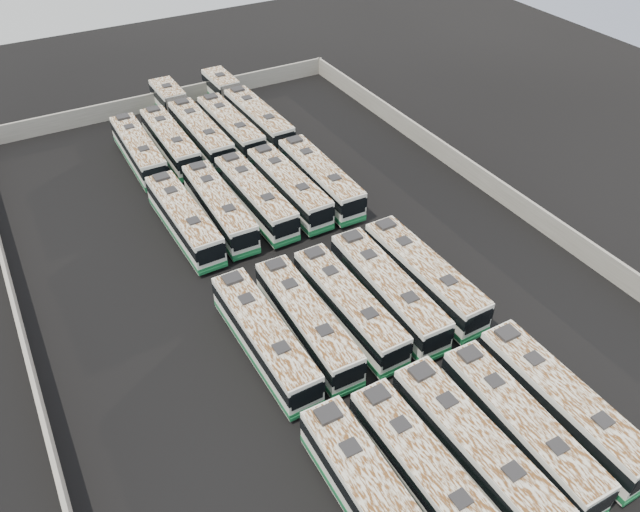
{
  "coord_description": "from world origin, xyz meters",
  "views": [
    {
      "loc": [
        -18.8,
        -37.41,
        34.73
      ],
      "look_at": [
        1.36,
        -1.35,
        1.6
      ],
      "focal_mm": 35.0,
      "sensor_mm": 36.0,
      "label": 1
    }
  ],
  "objects": [
    {
      "name": "bus_front_far_right",
      "position": [
        7.38,
        -22.73,
        1.88
      ],
      "size": [
        2.85,
        13.08,
        3.68
      ],
      "rotation": [
        0.0,
        0.0,
        0.01
      ],
      "color": "white",
      "rests_on": "ground"
    },
    {
      "name": "ground",
      "position": [
        0.0,
        0.0,
        0.0
      ],
      "size": [
        140.0,
        140.0,
        0.0
      ],
      "primitive_type": "plane",
      "color": "black",
      "rests_on": "ground"
    },
    {
      "name": "bus_midback_far_right",
      "position": [
        7.26,
        9.2,
        1.9
      ],
      "size": [
        2.9,
        13.23,
        3.73
      ],
      "rotation": [
        0.0,
        0.0,
        -0.01
      ],
      "color": "white",
      "rests_on": "ground"
    },
    {
      "name": "bus_back_center",
      "position": [
        0.15,
        27.33,
        1.9
      ],
      "size": [
        2.96,
        20.55,
        3.72
      ],
      "rotation": [
        0.0,
        0.0,
        0.01
      ],
      "color": "white",
      "rests_on": "ground"
    },
    {
      "name": "bus_back_right",
      "position": [
        3.71,
        23.63,
        1.87
      ],
      "size": [
        3.01,
        13.04,
        3.66
      ],
      "rotation": [
        0.0,
        0.0,
        0.02
      ],
      "color": "white",
      "rests_on": "ground"
    },
    {
      "name": "bus_front_center",
      "position": [
        0.19,
        -22.67,
        1.9
      ],
      "size": [
        3.12,
        13.22,
        3.71
      ],
      "rotation": [
        0.0,
        0.0,
        0.03
      ],
      "color": "white",
      "rests_on": "ground"
    },
    {
      "name": "bus_midback_far_left",
      "position": [
        -7.0,
        9.08,
        1.87
      ],
      "size": [
        3.02,
        13.01,
        3.65
      ],
      "rotation": [
        0.0,
        0.0,
        0.02
      ],
      "color": "white",
      "rests_on": "ground"
    },
    {
      "name": "bus_back_far_left",
      "position": [
        -6.89,
        23.73,
        1.83
      ],
      "size": [
        2.8,
        12.7,
        3.57
      ],
      "rotation": [
        0.0,
        0.0,
        -0.01
      ],
      "color": "white",
      "rests_on": "ground"
    },
    {
      "name": "bus_midback_right",
      "position": [
        3.79,
        9.28,
        1.87
      ],
      "size": [
        2.98,
        12.99,
        3.65
      ],
      "rotation": [
        0.0,
        0.0,
        0.02
      ],
      "color": "white",
      "rests_on": "ground"
    },
    {
      "name": "bus_midfront_left",
      "position": [
        -3.45,
        -7.91,
        1.84
      ],
      "size": [
        2.94,
        12.82,
        3.6
      ],
      "rotation": [
        0.0,
        0.0,
        -0.02
      ],
      "color": "white",
      "rests_on": "ground"
    },
    {
      "name": "bus_midfront_far_left",
      "position": [
        -6.95,
        -7.92,
        1.86
      ],
      "size": [
        2.89,
        12.97,
        3.65
      ],
      "rotation": [
        0.0,
        0.0,
        0.01
      ],
      "color": "white",
      "rests_on": "ground"
    },
    {
      "name": "bus_back_far_right",
      "position": [
        7.22,
        27.43,
        1.88
      ],
      "size": [
        3.22,
        20.38,
        3.69
      ],
      "rotation": [
        0.0,
        0.0,
        0.02
      ],
      "color": "white",
      "rests_on": "ground"
    },
    {
      "name": "perimeter_wall",
      "position": [
        0.0,
        0.0,
        1.1
      ],
      "size": [
        45.2,
        73.2,
        2.2
      ],
      "color": "slate",
      "rests_on": "ground"
    },
    {
      "name": "bus_midfront_center",
      "position": [
        0.14,
        -8.04,
        1.83
      ],
      "size": [
        2.89,
        12.73,
        3.58
      ],
      "rotation": [
        0.0,
        0.0,
        0.02
      ],
      "color": "white",
      "rests_on": "ground"
    },
    {
      "name": "bus_front_far_left",
      "position": [
        -6.96,
        -22.69,
        1.92
      ],
      "size": [
        2.93,
        13.33,
        3.75
      ],
      "rotation": [
        0.0,
        0.0,
        -0.01
      ],
      "color": "white",
      "rests_on": "ground"
    },
    {
      "name": "bus_front_right",
      "position": [
        3.78,
        -22.75,
        1.83
      ],
      "size": [
        2.91,
        12.74,
        3.58
      ],
      "rotation": [
        0.0,
        0.0,
        -0.02
      ],
      "color": "white",
      "rests_on": "ground"
    },
    {
      "name": "bus_front_left",
      "position": [
        -3.37,
        -22.6,
        1.84
      ],
      "size": [
        2.83,
        12.78,
        3.6
      ],
      "rotation": [
        0.0,
        0.0,
        0.01
      ],
      "color": "white",
      "rests_on": "ground"
    },
    {
      "name": "bus_midfront_right",
      "position": [
        3.67,
        -8.07,
        1.91
      ],
      "size": [
        3.02,
        13.3,
        3.74
      ],
      "rotation": [
        0.0,
        0.0,
        -0.02
      ],
      "color": "white",
      "rests_on": "ground"
    },
    {
      "name": "bus_midback_left",
      "position": [
        -3.45,
        9.37,
        1.86
      ],
      "size": [
        2.97,
        12.94,
        3.64
      ],
      "rotation": [
        0.0,
        0.0,
        -0.02
      ],
      "color": "white",
      "rests_on": "ground"
    },
    {
      "name": "bus_midfront_far_right",
      "position": [
        7.29,
        -7.95,
        1.9
      ],
      "size": [
        3.03,
        13.23,
        3.72
      ],
      "rotation": [
        0.0,
        0.0,
        0.02
      ],
      "color": "white",
      "rests_on": "ground"
    },
    {
      "name": "bus_back_left",
      "position": [
        -3.31,
        23.87,
        1.84
      ],
      "size": [
        2.71,
        12.78,
        3.6
      ],
      "rotation": [
        0.0,
        0.0,
        -0.0
      ],
      "color": "white",
      "rests_on": "ground"
    },
    {
      "name": "bus_midback_center",
      "position": [
        0.21,
        9.3,
        1.87
      ],
      "size": [
        3.0,
        13.03,
        3.66
      ],
      "rotation": [
        0.0,
        0.0,
        0.02
      ],
      "color": "white",
      "rests_on": "ground"
    }
  ]
}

